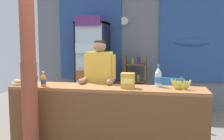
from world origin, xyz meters
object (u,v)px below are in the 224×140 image
(shopkeeper, at_px, (100,79))
(pastry_tray, at_px, (24,82))
(plastic_lawn_chair, at_px, (174,97))
(bottle_shelf_rack, at_px, (135,82))
(snack_box_choco_powder, at_px, (128,81))
(banana_bunch, at_px, (181,85))
(stall_counter, at_px, (105,116))
(soda_bottle_water, at_px, (158,77))
(drink_fridge, at_px, (92,60))
(soda_bottle_orange_soda, at_px, (43,80))
(timber_post, at_px, (29,67))

(shopkeeper, bearing_deg, pastry_tray, -159.59)
(plastic_lawn_chair, xyz_separation_m, pastry_tray, (-2.14, -1.54, 0.45))
(bottle_shelf_rack, height_order, snack_box_choco_powder, bottle_shelf_rack)
(bottle_shelf_rack, relative_size, banana_bunch, 4.44)
(plastic_lawn_chair, bearing_deg, shopkeeper, -134.07)
(stall_counter, height_order, soda_bottle_water, soda_bottle_water)
(drink_fridge, height_order, bottle_shelf_rack, drink_fridge)
(soda_bottle_orange_soda, height_order, pastry_tray, soda_bottle_orange_soda)
(stall_counter, height_order, banana_bunch, banana_bunch)
(plastic_lawn_chair, xyz_separation_m, banana_bunch, (0.01, -1.56, 0.49))
(soda_bottle_orange_soda, relative_size, snack_box_choco_powder, 1.04)
(plastic_lawn_chair, bearing_deg, soda_bottle_orange_soda, -136.42)
(timber_post, xyz_separation_m, bottle_shelf_rack, (1.04, 2.66, -0.58))
(banana_bunch, bearing_deg, plastic_lawn_chair, 90.37)
(stall_counter, bearing_deg, drink_fridge, 109.38)
(plastic_lawn_chair, distance_m, soda_bottle_orange_soda, 2.50)
(bottle_shelf_rack, height_order, banana_bunch, bottle_shelf_rack)
(timber_post, xyz_separation_m, soda_bottle_orange_soda, (0.05, 0.28, -0.20))
(plastic_lawn_chair, relative_size, shopkeeper, 0.56)
(shopkeeper, xyz_separation_m, soda_bottle_water, (0.86, -0.25, 0.08))
(timber_post, bearing_deg, soda_bottle_orange_soda, 79.22)
(shopkeeper, bearing_deg, plastic_lawn_chair, 45.93)
(shopkeeper, relative_size, soda_bottle_orange_soda, 7.62)
(timber_post, height_order, bottle_shelf_rack, timber_post)
(bottle_shelf_rack, distance_m, pastry_tray, 2.64)
(plastic_lawn_chair, distance_m, shopkeeper, 1.69)
(bottle_shelf_rack, bearing_deg, soda_bottle_water, -76.37)
(snack_box_choco_powder, bearing_deg, shopkeeper, 138.38)
(timber_post, relative_size, shopkeeper, 1.63)
(bottle_shelf_rack, distance_m, banana_bunch, 2.43)
(timber_post, xyz_separation_m, shopkeeper, (0.69, 0.79, -0.25))
(soda_bottle_orange_soda, bearing_deg, pastry_tray, 158.55)
(drink_fridge, xyz_separation_m, soda_bottle_orange_soda, (-0.06, -2.23, -0.10))
(plastic_lawn_chair, distance_m, pastry_tray, 2.67)
(soda_bottle_orange_soda, distance_m, banana_bunch, 1.78)
(snack_box_choco_powder, bearing_deg, banana_bunch, 2.42)
(stall_counter, height_order, snack_box_choco_powder, snack_box_choco_powder)
(stall_counter, distance_m, snack_box_choco_powder, 0.55)
(drink_fridge, distance_m, bottle_shelf_rack, 1.05)
(banana_bunch, bearing_deg, shopkeeper, 160.84)
(timber_post, relative_size, soda_bottle_water, 8.53)
(stall_counter, xyz_separation_m, shopkeeper, (-0.19, 0.48, 0.41))
(soda_bottle_water, bearing_deg, stall_counter, -161.65)
(drink_fridge, distance_m, snack_box_choco_powder, 2.39)
(bottle_shelf_rack, xyz_separation_m, pastry_tray, (-1.35, -2.25, 0.31))
(timber_post, height_order, drink_fridge, timber_post)
(timber_post, relative_size, banana_bunch, 9.27)
(shopkeeper, bearing_deg, stall_counter, -68.62)
(soda_bottle_orange_soda, distance_m, pastry_tray, 0.40)
(plastic_lawn_chair, height_order, pastry_tray, pastry_tray)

